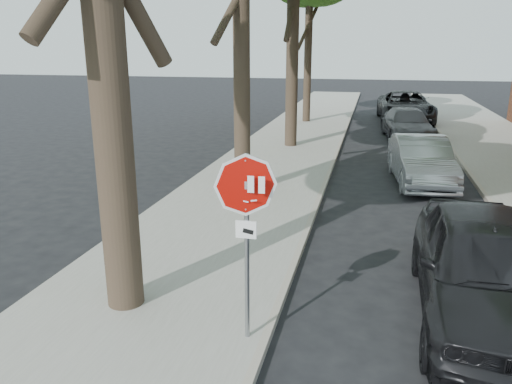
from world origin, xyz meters
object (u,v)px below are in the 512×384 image
car_a (486,268)px  car_b (421,161)px  car_c (407,124)px  car_d (405,107)px  stop_sign (246,213)px

car_a → car_b: (-0.29, 7.97, -0.13)m
car_c → car_d: (0.19, 5.60, 0.15)m
car_b → car_d: (0.21, 13.32, 0.13)m
stop_sign → car_d: stop_sign is taller
car_a → car_b: 7.98m
car_b → car_c: size_ratio=0.92×
car_a → car_d: car_a is taller
stop_sign → car_c: (3.03, 17.22, -1.27)m
stop_sign → car_b: stop_sign is taller
car_b → car_d: bearing=83.5°
car_b → car_d: 13.32m
car_c → car_d: 5.60m
car_c → car_a: bearing=-96.1°
car_b → car_d: car_d is taller
car_b → car_a: bearing=-93.5°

